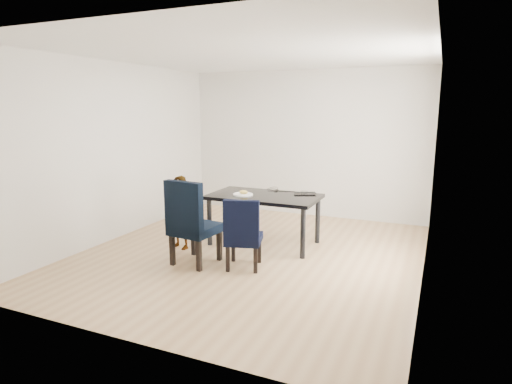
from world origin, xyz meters
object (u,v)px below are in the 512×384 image
at_px(child, 180,212).
at_px(plate, 243,194).
at_px(laptop, 305,193).
at_px(chair_left, 195,221).
at_px(chair_right, 244,233).
at_px(dining_table, 264,220).

distance_m(child, plate, 0.95).
height_order(plate, laptop, laptop).
distance_m(chair_left, chair_right, 0.66).
bearing_deg(plate, dining_table, 22.45).
distance_m(dining_table, plate, 0.49).
xyz_separation_m(chair_left, child, (-0.52, 0.44, -0.03)).
bearing_deg(chair_left, child, 146.11).
bearing_deg(laptop, child, 9.26).
height_order(child, plate, child).
relative_size(child, laptop, 3.28).
relative_size(plate, laptop, 0.91).
distance_m(chair_right, laptop, 1.42).
height_order(dining_table, chair_right, chair_right).
distance_m(chair_left, plate, 1.01).
bearing_deg(chair_left, plate, 82.53).
relative_size(child, plate, 3.59).
relative_size(chair_left, chair_right, 1.22).
height_order(dining_table, plate, plate).
distance_m(dining_table, laptop, 0.73).
relative_size(chair_right, child, 0.87).
bearing_deg(dining_table, chair_right, -82.55).
xyz_separation_m(chair_left, laptop, (1.03, 1.44, 0.20)).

